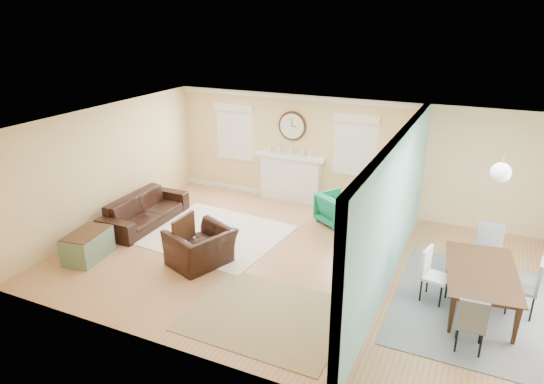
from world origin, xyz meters
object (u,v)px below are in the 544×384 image
(sofa, at_px, (145,210))
(green_chair, at_px, (337,209))
(credenza, at_px, (386,226))
(dining_table, at_px, (481,289))
(eames_chair, at_px, (201,247))

(sofa, height_order, green_chair, green_chair)
(credenza, relative_size, dining_table, 0.88)
(credenza, distance_m, dining_table, 2.41)
(credenza, height_order, dining_table, credenza)
(sofa, relative_size, eames_chair, 2.03)
(sofa, bearing_deg, credenza, -78.19)
(eames_chair, relative_size, credenza, 0.66)
(sofa, bearing_deg, green_chair, -66.19)
(eames_chair, height_order, credenza, credenza)
(sofa, xyz_separation_m, eames_chair, (2.11, -1.06, 0.03))
(green_chair, bearing_deg, credenza, -174.34)
(sofa, height_order, dining_table, dining_table)
(sofa, distance_m, eames_chair, 2.36)
(credenza, bearing_deg, green_chair, 152.90)
(dining_table, bearing_deg, green_chair, 47.51)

